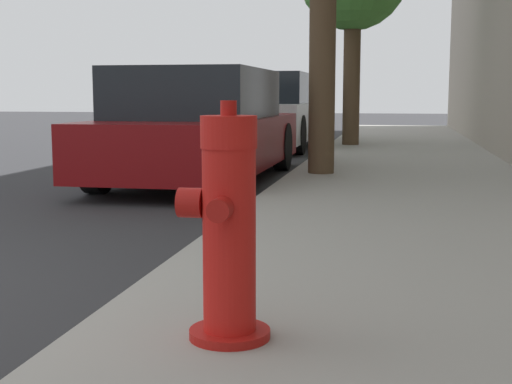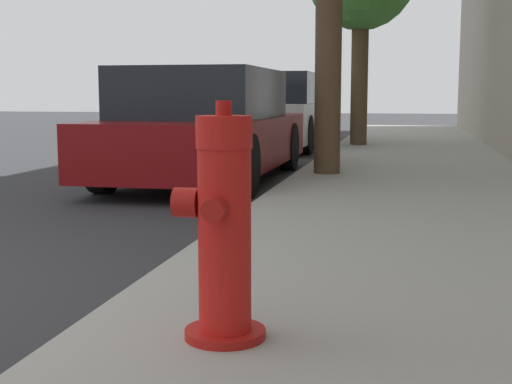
{
  "view_description": "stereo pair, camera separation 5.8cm",
  "coord_description": "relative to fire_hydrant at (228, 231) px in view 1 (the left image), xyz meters",
  "views": [
    {
      "loc": [
        3.47,
        -2.71,
        1.09
      ],
      "look_at": [
        2.71,
        1.1,
        0.55
      ],
      "focal_mm": 50.0,
      "sensor_mm": 36.0,
      "label": 1
    },
    {
      "loc": [
        3.52,
        -2.7,
        1.09
      ],
      "look_at": [
        2.71,
        1.1,
        0.55
      ],
      "focal_mm": 50.0,
      "sensor_mm": 36.0,
      "label": 2
    }
  ],
  "objects": [
    {
      "name": "sidewalk_slab",
      "position": [
        0.75,
        0.1,
        -0.5
      ],
      "size": [
        2.81,
        40.0,
        0.14
      ],
      "color": "#99968E",
      "rests_on": "ground_plane"
    },
    {
      "name": "parked_car_mid",
      "position": [
        -1.9,
        11.65,
        0.16
      ],
      "size": [
        1.75,
        4.46,
        1.52
      ],
      "color": "silver",
      "rests_on": "ground_plane"
    },
    {
      "name": "fire_hydrant",
      "position": [
        0.0,
        0.0,
        0.0
      ],
      "size": [
        0.36,
        0.36,
        0.92
      ],
      "color": "#A91511",
      "rests_on": "sidewalk_slab"
    },
    {
      "name": "parked_car_near",
      "position": [
        -1.8,
        6.08,
        0.11
      ],
      "size": [
        1.82,
        4.57,
        1.4
      ],
      "color": "maroon",
      "rests_on": "ground_plane"
    }
  ]
}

